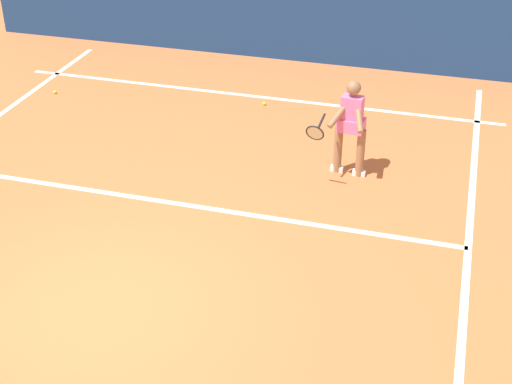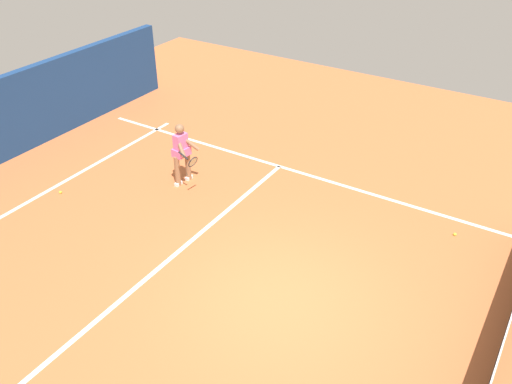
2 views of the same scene
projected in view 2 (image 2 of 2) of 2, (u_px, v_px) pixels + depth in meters
ground_plane at (280, 298)px, 9.96m from camera, size 23.49×23.49×0.00m
baseline_marking at (40, 195)px, 12.88m from camera, size 9.40×0.10×0.01m
service_line_marking at (176, 253)px, 11.04m from camera, size 8.40×0.10×0.01m
sideline_left_marking at (368, 193)px, 12.97m from camera, size 0.10×16.07×0.01m
court_net at (496, 365)px, 8.08m from camera, size 9.08×0.08×1.00m
tennis_player at (182, 152)px, 12.93m from camera, size 0.85×0.91×1.55m
tennis_ball_near at (60, 192)px, 12.95m from camera, size 0.07×0.07×0.07m
tennis_ball_mid at (455, 234)px, 11.54m from camera, size 0.07×0.07×0.07m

